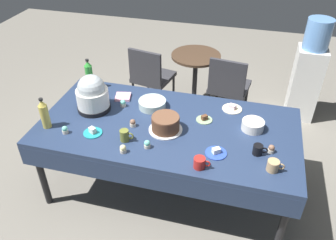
{
  "coord_description": "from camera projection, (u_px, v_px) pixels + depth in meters",
  "views": [
    {
      "loc": [
        0.6,
        -2.27,
        2.48
      ],
      "look_at": [
        0.0,
        0.0,
        0.8
      ],
      "focal_mm": 36.57,
      "sensor_mm": 36.0,
      "label": 1
    }
  ],
  "objects": [
    {
      "name": "coffee_mug_olive",
      "position": [
        125.0,
        135.0,
        2.71
      ],
      "size": [
        0.12,
        0.07,
        0.1
      ],
      "color": "olive",
      "rests_on": "potluck_table"
    },
    {
      "name": "dessert_plate_cream",
      "position": [
        232.0,
        108.0,
        3.1
      ],
      "size": [
        0.18,
        0.18,
        0.05
      ],
      "color": "beige",
      "rests_on": "potluck_table"
    },
    {
      "name": "dessert_plate_sage",
      "position": [
        204.0,
        119.0,
        2.96
      ],
      "size": [
        0.14,
        0.14,
        0.05
      ],
      "color": "#8CA87F",
      "rests_on": "potluck_table"
    },
    {
      "name": "coffee_mug_tan",
      "position": [
        273.0,
        166.0,
        2.44
      ],
      "size": [
        0.13,
        0.09,
        0.08
      ],
      "color": "tan",
      "rests_on": "potluck_table"
    },
    {
      "name": "water_cooler",
      "position": [
        308.0,
        73.0,
        4.01
      ],
      "size": [
        0.32,
        0.32,
        1.24
      ],
      "color": "silver",
      "rests_on": "ground"
    },
    {
      "name": "slow_cooker",
      "position": [
        92.0,
        95.0,
        3.02
      ],
      "size": [
        0.3,
        0.3,
        0.34
      ],
      "color": "black",
      "rests_on": "potluck_table"
    },
    {
      "name": "maroon_chair_right",
      "position": [
        228.0,
        85.0,
        3.99
      ],
      "size": [
        0.5,
        0.5,
        0.85
      ],
      "color": "#333338",
      "rests_on": "ground"
    },
    {
      "name": "cupcake_mint",
      "position": [
        123.0,
        149.0,
        2.61
      ],
      "size": [
        0.05,
        0.05,
        0.07
      ],
      "color": "beige",
      "rests_on": "potluck_table"
    },
    {
      "name": "soda_bottle_lime_soda",
      "position": [
        89.0,
        75.0,
        3.34
      ],
      "size": [
        0.07,
        0.07,
        0.31
      ],
      "color": "green",
      "rests_on": "potluck_table"
    },
    {
      "name": "frosted_layer_cake",
      "position": [
        165.0,
        124.0,
        2.81
      ],
      "size": [
        0.28,
        0.28,
        0.14
      ],
      "color": "silver",
      "rests_on": "potluck_table"
    },
    {
      "name": "cupcake_berry",
      "position": [
        65.0,
        130.0,
        2.8
      ],
      "size": [
        0.05,
        0.05,
        0.07
      ],
      "color": "beige",
      "rests_on": "potluck_table"
    },
    {
      "name": "cupcake_cocoa",
      "position": [
        147.0,
        144.0,
        2.65
      ],
      "size": [
        0.05,
        0.05,
        0.07
      ],
      "color": "beige",
      "rests_on": "potluck_table"
    },
    {
      "name": "cupcake_rose",
      "position": [
        133.0,
        123.0,
        2.88
      ],
      "size": [
        0.05,
        0.05,
        0.07
      ],
      "color": "beige",
      "rests_on": "potluck_table"
    },
    {
      "name": "glass_salad_bowl",
      "position": [
        152.0,
        104.0,
        3.12
      ],
      "size": [
        0.25,
        0.25,
        0.07
      ],
      "primitive_type": "cylinder",
      "color": "#B2C6BC",
      "rests_on": "potluck_table"
    },
    {
      "name": "soda_bottle_ginger_ale",
      "position": [
        44.0,
        114.0,
        2.82
      ],
      "size": [
        0.07,
        0.07,
        0.28
      ],
      "color": "gold",
      "rests_on": "potluck_table"
    },
    {
      "name": "potluck_table",
      "position": [
        168.0,
        131.0,
        2.95
      ],
      "size": [
        2.2,
        1.1,
        0.75
      ],
      "color": "navy",
      "rests_on": "ground"
    },
    {
      "name": "round_cafe_table",
      "position": [
        195.0,
        71.0,
        4.26
      ],
      "size": [
        0.6,
        0.6,
        0.72
      ],
      "color": "#473323",
      "rests_on": "ground"
    },
    {
      "name": "coffee_mug_red",
      "position": [
        200.0,
        163.0,
        2.47
      ],
      "size": [
        0.13,
        0.09,
        0.09
      ],
      "color": "#B2231E",
      "rests_on": "potluck_table"
    },
    {
      "name": "maroon_chair_left",
      "position": [
        150.0,
        75.0,
        4.19
      ],
      "size": [
        0.52,
        0.52,
        0.85
      ],
      "color": "#333338",
      "rests_on": "ground"
    },
    {
      "name": "dessert_plate_cobalt",
      "position": [
        216.0,
        152.0,
        2.61
      ],
      "size": [
        0.17,
        0.17,
        0.05
      ],
      "color": "#2D4CB2",
      "rests_on": "potluck_table"
    },
    {
      "name": "cupcake_lemon",
      "position": [
        271.0,
        149.0,
        2.61
      ],
      "size": [
        0.05,
        0.05,
        0.07
      ],
      "color": "beige",
      "rests_on": "potluck_table"
    },
    {
      "name": "ground",
      "position": [
        168.0,
        186.0,
        3.35
      ],
      "size": [
        9.0,
        9.0,
        0.0
      ],
      "primitive_type": "plane",
      "color": "slate"
    },
    {
      "name": "dessert_plate_teal",
      "position": [
        93.0,
        132.0,
        2.81
      ],
      "size": [
        0.16,
        0.16,
        0.06
      ],
      "color": "teal",
      "rests_on": "potluck_table"
    },
    {
      "name": "cupcake_vanilla",
      "position": [
        123.0,
        103.0,
        3.13
      ],
      "size": [
        0.05,
        0.05,
        0.07
      ],
      "color": "beige",
      "rests_on": "potluck_table"
    },
    {
      "name": "coffee_mug_black",
      "position": [
        258.0,
        150.0,
        2.59
      ],
      "size": [
        0.11,
        0.07,
        0.08
      ],
      "color": "black",
      "rests_on": "potluck_table"
    },
    {
      "name": "ceramic_snack_bowl",
      "position": [
        253.0,
        125.0,
        2.84
      ],
      "size": [
        0.18,
        0.18,
        0.08
      ],
      "primitive_type": "cylinder",
      "color": "silver",
      "rests_on": "potluck_table"
    },
    {
      "name": "paper_napkin_stack",
      "position": [
        123.0,
        97.0,
        3.26
      ],
      "size": [
        0.17,
        0.17,
        0.02
      ],
      "primitive_type": "cube",
      "rotation": [
        0.0,
        0.0,
        0.22
      ],
      "color": "pink",
      "rests_on": "potluck_table"
    }
  ]
}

